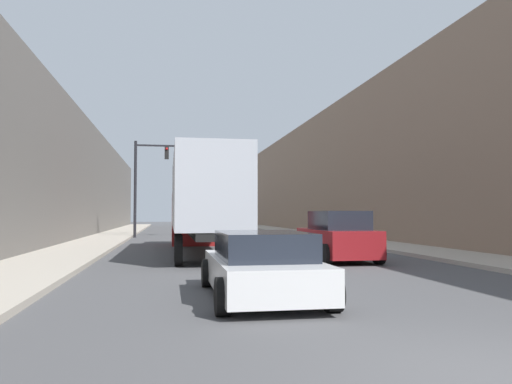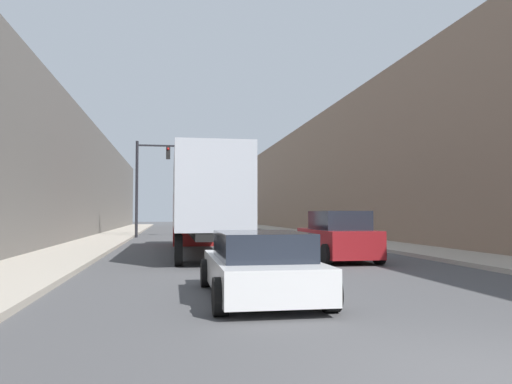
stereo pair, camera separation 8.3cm
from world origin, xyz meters
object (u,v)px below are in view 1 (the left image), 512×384
at_px(sedan_car, 261,266).
at_px(traffic_signal_gantry, 157,171).
at_px(semi_truck, 202,201).
at_px(suv_car, 337,237).

distance_m(sedan_car, traffic_signal_gantry, 26.80).
xyz_separation_m(semi_truck, traffic_signal_gantry, (-2.28, 14.46, 2.49)).
distance_m(sedan_car, suv_car, 8.48).
height_order(suv_car, traffic_signal_gantry, traffic_signal_gantry).
bearing_deg(suv_car, traffic_signal_gantry, 109.88).
xyz_separation_m(sedan_car, traffic_signal_gantry, (-2.69, 26.34, 4.10)).
bearing_deg(semi_truck, traffic_signal_gantry, 98.96).
relative_size(suv_car, traffic_signal_gantry, 0.65).
xyz_separation_m(semi_truck, sedan_car, (0.41, -11.88, -1.61)).
relative_size(semi_truck, suv_car, 3.04).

